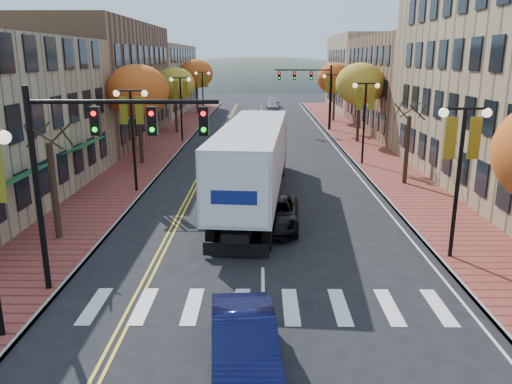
{
  "coord_description": "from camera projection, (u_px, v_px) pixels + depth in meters",
  "views": [
    {
      "loc": [
        -0.09,
        -12.67,
        7.85
      ],
      "look_at": [
        -0.29,
        8.14,
        2.2
      ],
      "focal_mm": 35.0,
      "sensor_mm": 36.0,
      "label": 1
    }
  ],
  "objects": [
    {
      "name": "ground",
      "position": [
        263.0,
        340.0,
        14.28
      ],
      "size": [
        200.0,
        200.0,
        0.0
      ],
      "primitive_type": "plane",
      "color": "black",
      "rests_on": "ground"
    },
    {
      "name": "sidewalk_left",
      "position": [
        164.0,
        145.0,
        45.71
      ],
      "size": [
        4.0,
        85.0,
        0.15
      ],
      "primitive_type": "cube",
      "color": "brown",
      "rests_on": "ground"
    },
    {
      "name": "sidewalk_right",
      "position": [
        360.0,
        145.0,
        45.55
      ],
      "size": [
        4.0,
        85.0,
        0.15
      ],
      "primitive_type": "cube",
      "color": "brown",
      "rests_on": "ground"
    },
    {
      "name": "building_left_mid",
      "position": [
        84.0,
        82.0,
        47.74
      ],
      "size": [
        12.0,
        24.0,
        11.0
      ],
      "primitive_type": "cube",
      "color": "brown",
      "rests_on": "ground"
    },
    {
      "name": "building_left_far",
      "position": [
        144.0,
        79.0,
        72.06
      ],
      "size": [
        12.0,
        26.0,
        9.5
      ],
      "primitive_type": "cube",
      "color": "#9E8966",
      "rests_on": "ground"
    },
    {
      "name": "building_right_mid",
      "position": [
        434.0,
        84.0,
        53.34
      ],
      "size": [
        15.0,
        24.0,
        10.0
      ],
      "primitive_type": "cube",
      "color": "brown",
      "rests_on": "ground"
    },
    {
      "name": "building_right_far",
      "position": [
        385.0,
        73.0,
        74.43
      ],
      "size": [
        15.0,
        20.0,
        11.0
      ],
      "primitive_type": "cube",
      "color": "#9E8966",
      "rests_on": "ground"
    },
    {
      "name": "tree_left_a",
      "position": [
        54.0,
        191.0,
        21.5
      ],
      "size": [
        0.28,
        0.28,
        4.2
      ],
      "color": "#382619",
      "rests_on": "sidewalk_left"
    },
    {
      "name": "tree_left_b",
      "position": [
        138.0,
        91.0,
        36.1
      ],
      "size": [
        4.48,
        4.48,
        7.21
      ],
      "color": "#382619",
      "rests_on": "sidewalk_left"
    },
    {
      "name": "tree_left_c",
      "position": [
        175.0,
        85.0,
        51.64
      ],
      "size": [
        4.16,
        4.16,
        6.69
      ],
      "color": "#382619",
      "rests_on": "sidewalk_left"
    },
    {
      "name": "tree_left_d",
      "position": [
        196.0,
        74.0,
        68.87
      ],
      "size": [
        4.61,
        4.61,
        7.42
      ],
      "color": "#382619",
      "rests_on": "sidewalk_left"
    },
    {
      "name": "tree_right_b",
      "position": [
        407.0,
        150.0,
        30.98
      ],
      "size": [
        0.28,
        0.28,
        4.2
      ],
      "color": "#382619",
      "rests_on": "sidewalk_right"
    },
    {
      "name": "tree_right_c",
      "position": [
        360.0,
        84.0,
        45.59
      ],
      "size": [
        4.48,
        4.48,
        7.21
      ],
      "color": "#382619",
      "rests_on": "sidewalk_right"
    },
    {
      "name": "tree_right_d",
      "position": [
        335.0,
        78.0,
        61.07
      ],
      "size": [
        4.35,
        4.35,
        7.0
      ],
      "color": "#382619",
      "rests_on": "sidewalk_right"
    },
    {
      "name": "lamp_left_b",
      "position": [
        132.0,
        121.0,
        28.67
      ],
      "size": [
        1.96,
        0.36,
        6.05
      ],
      "color": "black",
      "rests_on": "ground"
    },
    {
      "name": "lamp_left_c",
      "position": [
        181.0,
        97.0,
        46.04
      ],
      "size": [
        1.96,
        0.36,
        6.05
      ],
      "color": "black",
      "rests_on": "ground"
    },
    {
      "name": "lamp_left_d",
      "position": [
        203.0,
        86.0,
        63.41
      ],
      "size": [
        1.96,
        0.36,
        6.05
      ],
      "color": "black",
      "rests_on": "ground"
    },
    {
      "name": "lamp_right_a",
      "position": [
        461.0,
        154.0,
        18.88
      ],
      "size": [
        1.96,
        0.36,
        6.05
      ],
      "color": "black",
      "rests_on": "ground"
    },
    {
      "name": "lamp_right_b",
      "position": [
        365.0,
        107.0,
        36.25
      ],
      "size": [
        1.96,
        0.36,
        6.05
      ],
      "color": "black",
      "rests_on": "ground"
    },
    {
      "name": "lamp_right_c",
      "position": [
        331.0,
        91.0,
        53.62
      ],
      "size": [
        1.96,
        0.36,
        6.05
      ],
      "color": "black",
      "rests_on": "ground"
    },
    {
      "name": "traffic_mast_near",
      "position": [
        92.0,
        152.0,
        15.94
      ],
      "size": [
        6.1,
        0.35,
        7.0
      ],
      "color": "black",
      "rests_on": "ground"
    },
    {
      "name": "traffic_mast_far",
      "position": [
        313.0,
        85.0,
        53.47
      ],
      "size": [
        6.1,
        0.34,
        7.0
      ],
      "color": "black",
      "rests_on": "ground"
    },
    {
      "name": "semi_truck",
      "position": [
        255.0,
        156.0,
        27.39
      ],
      "size": [
        4.31,
        18.02,
        4.46
      ],
      "rotation": [
        0.0,
        0.0,
        -0.08
      ],
      "color": "black",
      "rests_on": "ground"
    },
    {
      "name": "navy_sedan",
      "position": [
        244.0,
        346.0,
        12.64
      ],
      "size": [
        2.06,
        4.83,
        1.55
      ],
      "primitive_type": "imported",
      "rotation": [
        0.0,
        0.0,
        0.09
      ],
      "color": "#0D0F35",
      "rests_on": "ground"
    },
    {
      "name": "black_suv",
      "position": [
        274.0,
        214.0,
        23.56
      ],
      "size": [
        2.6,
        5.13,
        1.39
      ],
      "primitive_type": "imported",
      "rotation": [
        0.0,
        0.0,
        -0.06
      ],
      "color": "black",
      "rests_on": "ground"
    },
    {
      "name": "car_far_white",
      "position": [
        253.0,
        115.0,
        62.3
      ],
      "size": [
        1.85,
        4.56,
        1.55
      ],
      "primitive_type": "imported",
      "rotation": [
        0.0,
        0.0,
        -0.0
      ],
      "color": "beige",
      "rests_on": "ground"
    },
    {
      "name": "car_far_silver",
      "position": [
        272.0,
        106.0,
        76.64
      ],
      "size": [
        1.92,
        4.27,
        1.21
      ],
      "primitive_type": "imported",
      "rotation": [
        0.0,
        0.0,
        0.05
      ],
      "color": "#9A9CA2",
      "rests_on": "ground"
    },
    {
      "name": "car_far_oncoming",
      "position": [
        273.0,
        102.0,
        81.03
      ],
      "size": [
        2.06,
        4.52,
        1.44
      ],
      "primitive_type": "imported",
      "rotation": [
        0.0,
        0.0,
        3.27
      ],
      "color": "#A7A7AE",
      "rests_on": "ground"
    }
  ]
}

